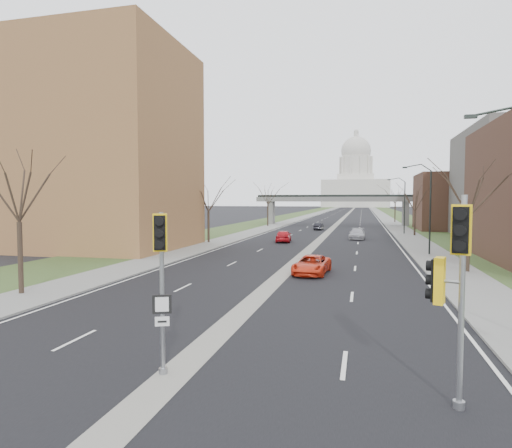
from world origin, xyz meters
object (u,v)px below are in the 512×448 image
at_px(signal_pole_right, 453,270).
at_px(car_left_near, 284,236).
at_px(signal_pole_median, 161,263).
at_px(car_left_far, 319,227).
at_px(car_right_near, 312,265).
at_px(car_right_mid, 357,234).

bearing_deg(signal_pole_right, car_left_near, 123.25).
distance_m(signal_pole_median, signal_pole_right, 7.96).
xyz_separation_m(car_left_near, car_left_far, (2.21, 22.95, -0.16)).
xyz_separation_m(signal_pole_median, car_right_near, (2.25, 19.13, -2.78)).
bearing_deg(car_left_far, car_left_near, 88.55).
relative_size(signal_pole_median, car_left_far, 1.33).
bearing_deg(car_left_near, signal_pole_median, 89.24).
height_order(signal_pole_median, car_left_near, signal_pole_median).
xyz_separation_m(car_left_far, car_right_near, (4.00, -45.63, 0.06)).
xyz_separation_m(signal_pole_median, signal_pole_right, (7.96, -0.05, 0.12)).
distance_m(car_left_near, car_left_far, 23.06).
height_order(signal_pole_right, car_right_mid, signal_pole_right).
bearing_deg(car_right_mid, car_left_far, 114.18).
xyz_separation_m(car_left_far, car_right_mid, (6.81, -16.56, 0.11)).
bearing_deg(signal_pole_right, car_right_near, 123.93).
height_order(signal_pole_right, car_right_near, signal_pole_right).
bearing_deg(car_right_near, signal_pole_right, -68.63).
bearing_deg(signal_pole_median, signal_pole_right, -22.42).
relative_size(car_left_far, car_right_near, 0.77).
distance_m(signal_pole_right, car_left_near, 43.61).
height_order(signal_pole_right, car_left_far, signal_pole_right).
bearing_deg(signal_pole_median, car_right_near, 61.21).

